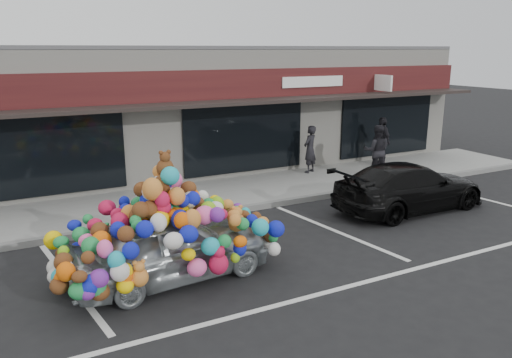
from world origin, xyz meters
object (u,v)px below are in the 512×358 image
toy_car (170,239)px  black_sedan (410,187)px  pedestrian_a (310,149)px  pedestrian_b (377,151)px  pedestrian_c (382,141)px

toy_car → black_sedan: toy_car is taller
pedestrian_a → pedestrian_b: 2.18m
pedestrian_a → pedestrian_b: pedestrian_b is taller
toy_car → pedestrian_a: (6.62, 5.34, 0.14)m
pedestrian_a → toy_car: bearing=10.5°
toy_car → pedestrian_c: 10.84m
pedestrian_a → pedestrian_b: size_ratio=0.94×
pedestrian_b → toy_car: bearing=59.0°
black_sedan → pedestrian_c: (2.55, 4.06, 0.37)m
pedestrian_b → pedestrian_a: bearing=-7.2°
black_sedan → pedestrian_a: 4.29m
pedestrian_b → pedestrian_c: pedestrian_c is taller
toy_car → pedestrian_c: bearing=-67.0°
pedestrian_b → pedestrian_c: bearing=-102.7°
pedestrian_c → black_sedan: bearing=-20.1°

